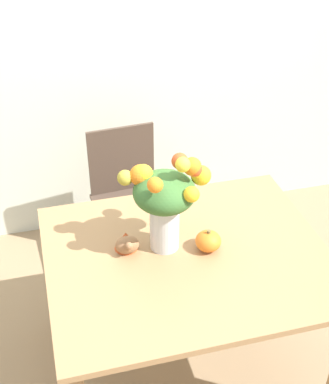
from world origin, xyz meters
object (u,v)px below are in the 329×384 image
(pumpkin, at_px, (208,241))
(turkey_figurine, at_px, (127,242))
(flower_vase, at_px, (165,198))
(dining_chair_near_window, at_px, (129,200))

(pumpkin, height_order, turkey_figurine, pumpkin)
(flower_vase, xyz_separation_m, pumpkin, (0.17, -0.07, -0.21))
(pumpkin, bearing_deg, turkey_figurine, 166.01)
(flower_vase, height_order, pumpkin, flower_vase)
(flower_vase, distance_m, dining_chair_near_window, 0.97)
(turkey_figurine, distance_m, dining_chair_near_window, 0.87)
(dining_chair_near_window, bearing_deg, flower_vase, -93.45)
(dining_chair_near_window, bearing_deg, pumpkin, -82.32)
(pumpkin, bearing_deg, dining_chair_near_window, 101.98)
(pumpkin, relative_size, dining_chair_near_window, 0.13)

